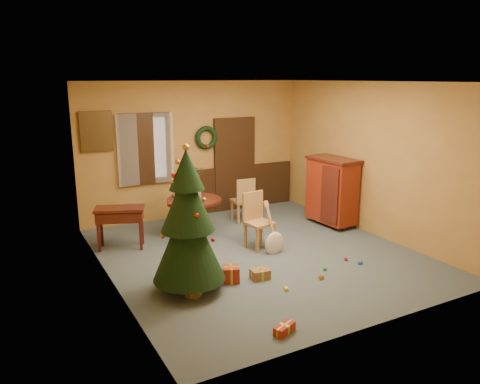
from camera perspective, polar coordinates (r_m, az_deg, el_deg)
room_envelope at (r=10.28m, az=-4.36°, el=3.40°), size 5.50×5.50×5.50m
dining_table at (r=9.01m, az=-5.57°, el=-2.14°), size 1.04×1.04×0.72m
urn at (r=8.93m, az=-5.62°, el=-0.20°), size 0.27×0.27×0.20m
centerpiece_plant at (r=8.86m, az=-5.67°, el=1.77°), size 0.38×0.33×0.43m
chair_near at (r=8.32m, az=2.04°, el=-3.21°), size 0.48×0.48×1.00m
chair_far at (r=9.73m, az=0.46°, el=-0.82°), size 0.44×0.44×0.95m
guitar at (r=8.05m, az=4.25°, el=-4.56°), size 0.47×0.62×0.85m
plant_stand at (r=9.26m, az=-7.45°, el=-2.02°), size 0.29×0.29×0.74m
stand_plant at (r=9.15m, az=-7.54°, el=0.80°), size 0.25×0.22×0.38m
christmas_tree at (r=6.51m, az=-6.37°, el=-3.85°), size 1.02×1.02×2.11m
writing_desk at (r=8.51m, az=-14.43°, el=-3.03°), size 0.94×0.69×0.75m
sideboard at (r=9.69m, az=11.14°, el=0.31°), size 0.65×1.13×1.40m
gift_a at (r=7.19m, az=2.46°, el=-9.96°), size 0.29×0.23×0.15m
gift_b at (r=7.07m, az=-1.09°, el=-9.98°), size 0.31×0.31×0.24m
gift_c at (r=6.72m, az=-5.55°, el=-11.82°), size 0.31×0.32×0.14m
gift_d at (r=5.83m, az=5.44°, el=-16.26°), size 0.33×0.23×0.11m
toy_a at (r=7.96m, az=14.43°, el=-8.36°), size 0.09×0.08×0.05m
toy_b at (r=7.60m, az=10.30°, el=-9.18°), size 0.06×0.06×0.06m
toy_c at (r=6.86m, az=5.64°, el=-11.70°), size 0.07×0.09×0.05m
toy_d at (r=8.05m, az=12.78°, el=-7.97°), size 0.06×0.06×0.06m
toy_e at (r=7.28m, az=9.85°, el=-10.26°), size 0.08×0.05×0.05m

